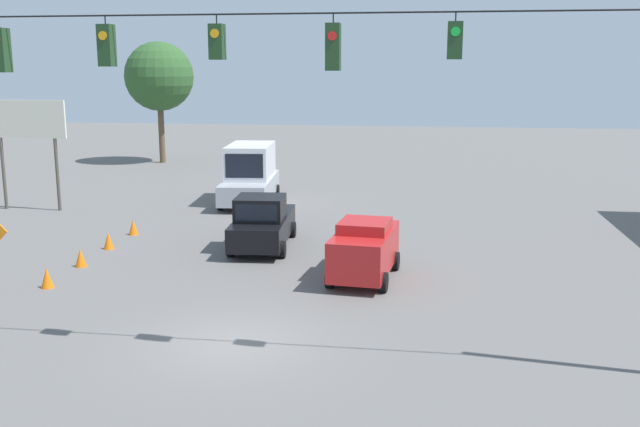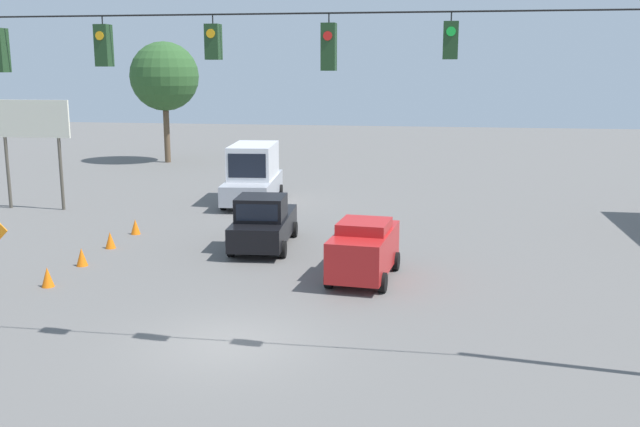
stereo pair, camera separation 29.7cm
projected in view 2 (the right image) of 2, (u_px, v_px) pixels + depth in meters
ground_plane at (229, 343)px, 18.33m from camera, size 140.00×140.00×0.00m
overhead_signal_span at (212, 117)px, 16.60m from camera, size 23.60×0.38×8.92m
pickup_truck_black_withflow_mid at (263, 223)px, 27.93m from camera, size 2.45×5.27×2.12m
sedan_red_crossing_near at (364, 249)px, 23.71m from camera, size 2.28×4.17×1.99m
box_truck_silver_withflow_far at (253, 174)px, 37.22m from camera, size 3.00×6.51×3.04m
traffic_cone_nearest at (47, 277)px, 22.96m from camera, size 0.41×0.41×0.65m
traffic_cone_second at (82, 257)px, 25.39m from camera, size 0.41×0.41×0.65m
traffic_cone_third at (110, 240)px, 27.87m from camera, size 0.41×0.41×0.65m
traffic_cone_fourth at (135, 227)px, 30.23m from camera, size 0.41×0.41×0.65m
roadside_billboard at (31, 128)px, 34.94m from camera, size 4.08×0.16×5.41m
tree_horizon_left at (164, 77)px, 52.03m from camera, size 5.01×5.01×8.83m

